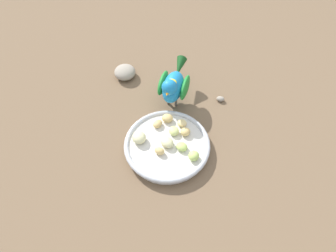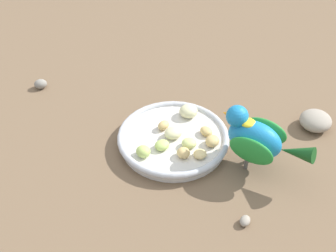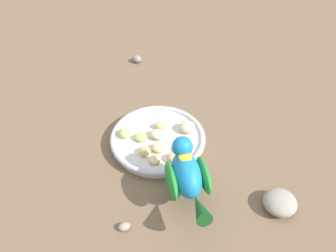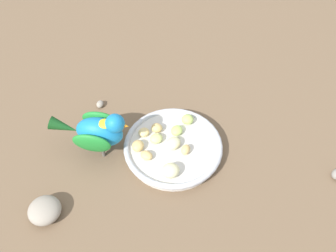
{
  "view_description": "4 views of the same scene",
  "coord_description": "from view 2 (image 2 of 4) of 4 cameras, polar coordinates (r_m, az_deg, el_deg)",
  "views": [
    {
      "loc": [
        0.05,
        -0.45,
        0.66
      ],
      "look_at": [
        -0.01,
        -0.0,
        0.06
      ],
      "focal_mm": 33.21,
      "sensor_mm": 36.0,
      "label": 1
    },
    {
      "loc": [
        0.61,
        0.22,
        0.62
      ],
      "look_at": [
        -0.01,
        -0.04,
        0.04
      ],
      "focal_mm": 50.16,
      "sensor_mm": 36.0,
      "label": 2
    },
    {
      "loc": [
        0.16,
        0.47,
        0.56
      ],
      "look_at": [
        -0.03,
        -0.02,
        0.05
      ],
      "focal_mm": 35.83,
      "sensor_mm": 36.0,
      "label": 3
    },
    {
      "loc": [
        -0.48,
        -0.03,
        0.67
      ],
      "look_at": [
        0.01,
        -0.02,
        0.06
      ],
      "focal_mm": 39.58,
      "sensor_mm": 36.0,
      "label": 4
    }
  ],
  "objects": [
    {
      "name": "ground_plane",
      "position": [
        0.9,
        2.15,
        -2.99
      ],
      "size": [
        4.0,
        4.0,
        0.0
      ],
      "primitive_type": "plane",
      "color": "brown"
    },
    {
      "name": "apple_piece_6",
      "position": [
        0.85,
        1.89,
        -3.27
      ],
      "size": [
        0.03,
        0.03,
        0.02
      ],
      "primitive_type": "ellipsoid",
      "rotation": [
        0.0,
        0.0,
        1.02
      ],
      "color": "tan",
      "rests_on": "feeding_bowl"
    },
    {
      "name": "apple_piece_9",
      "position": [
        0.9,
        4.68,
        -0.65
      ],
      "size": [
        0.03,
        0.03,
        0.02
      ],
      "primitive_type": "ellipsoid",
      "rotation": [
        0.0,
        0.0,
        1.02
      ],
      "color": "tan",
      "rests_on": "feeding_bowl"
    },
    {
      "name": "apple_piece_7",
      "position": [
        0.94,
        2.51,
        1.82
      ],
      "size": [
        0.05,
        0.05,
        0.02
      ],
      "primitive_type": "ellipsoid",
      "rotation": [
        0.0,
        0.0,
        2.01
      ],
      "color": "beige",
      "rests_on": "feeding_bowl"
    },
    {
      "name": "pebble_1",
      "position": [
        1.08,
        -15.23,
        4.95
      ],
      "size": [
        0.04,
        0.04,
        0.02
      ],
      "primitive_type": "ellipsoid",
      "rotation": [
        0.0,
        0.0,
        2.19
      ],
      "color": "gray",
      "rests_on": "ground_plane"
    },
    {
      "name": "feeding_bowl",
      "position": [
        0.9,
        0.64,
        -1.59
      ],
      "size": [
        0.22,
        0.22,
        0.03
      ],
      "color": "beige",
      "rests_on": "ground_plane"
    },
    {
      "name": "parrot",
      "position": [
        0.83,
        10.71,
        -1.45
      ],
      "size": [
        0.09,
        0.17,
        0.12
      ],
      "rotation": [
        0.0,
        0.0,
        -1.73
      ],
      "color": "#59544C",
      "rests_on": "ground_plane"
    },
    {
      "name": "apple_piece_0",
      "position": [
        0.89,
        0.64,
        -0.85
      ],
      "size": [
        0.05,
        0.04,
        0.02
      ],
      "primitive_type": "ellipsoid",
      "rotation": [
        0.0,
        0.0,
        5.56
      ],
      "color": "beige",
      "rests_on": "feeding_bowl"
    },
    {
      "name": "apple_piece_8",
      "position": [
        0.88,
        5.41,
        -1.82
      ],
      "size": [
        0.03,
        0.03,
        0.02
      ],
      "primitive_type": "ellipsoid",
      "rotation": [
        0.0,
        0.0,
        6.26
      ],
      "color": "tan",
      "rests_on": "feeding_bowl"
    },
    {
      "name": "pebble_0",
      "position": [
        0.79,
        9.34,
        -11.3
      ],
      "size": [
        0.02,
        0.02,
        0.01
      ],
      "primitive_type": "ellipsoid",
      "rotation": [
        0.0,
        0.0,
        3.06
      ],
      "color": "gray",
      "rests_on": "ground_plane"
    },
    {
      "name": "apple_piece_4",
      "position": [
        0.91,
        -0.54,
        0.1
      ],
      "size": [
        0.03,
        0.03,
        0.02
      ],
      "primitive_type": "ellipsoid",
      "rotation": [
        0.0,
        0.0,
        2.79
      ],
      "color": "tan",
      "rests_on": "feeding_bowl"
    },
    {
      "name": "apple_piece_1",
      "position": [
        0.85,
        3.93,
        -3.42
      ],
      "size": [
        0.03,
        0.03,
        0.01
      ],
      "primitive_type": "ellipsoid",
      "rotation": [
        0.0,
        0.0,
        2.42
      ],
      "color": "#E5C67F",
      "rests_on": "feeding_bowl"
    },
    {
      "name": "apple_piece_2",
      "position": [
        0.87,
        -0.74,
        -2.33
      ],
      "size": [
        0.04,
        0.04,
        0.02
      ],
      "primitive_type": "ellipsoid",
      "rotation": [
        0.0,
        0.0,
        2.68
      ],
      "color": "#B2CC66",
      "rests_on": "feeding_bowl"
    },
    {
      "name": "apple_piece_3",
      "position": [
        0.85,
        -3.03,
        -3.1
      ],
      "size": [
        0.03,
        0.03,
        0.02
      ],
      "primitive_type": "ellipsoid",
      "rotation": [
        0.0,
        0.0,
        4.65
      ],
      "color": "#B2CC66",
      "rests_on": "feeding_bowl"
    },
    {
      "name": "rock_large",
      "position": [
        0.98,
        17.49,
        0.63
      ],
      "size": [
        0.09,
        0.09,
        0.03
      ],
      "primitive_type": "ellipsoid",
      "rotation": [
        0.0,
        0.0,
        5.19
      ],
      "color": "gray",
      "rests_on": "ground_plane"
    },
    {
      "name": "apple_piece_5",
      "position": [
        0.87,
        2.58,
        -2.08
      ],
      "size": [
        0.03,
        0.04,
        0.02
      ],
      "primitive_type": "ellipsoid",
      "rotation": [
        0.0,
        0.0,
        2.02
      ],
      "color": "#C6D17A",
      "rests_on": "feeding_bowl"
    }
  ]
}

